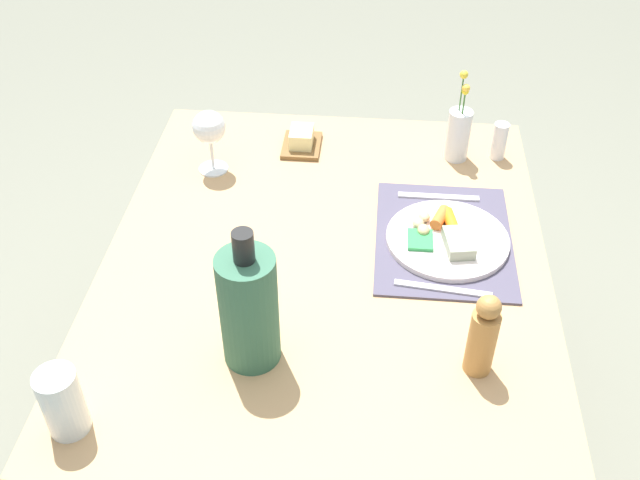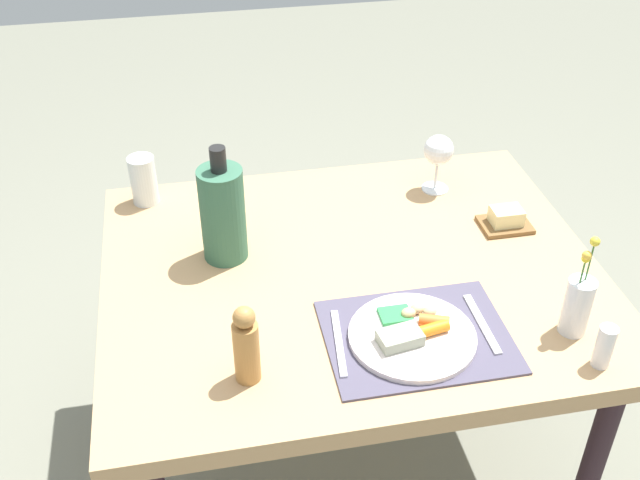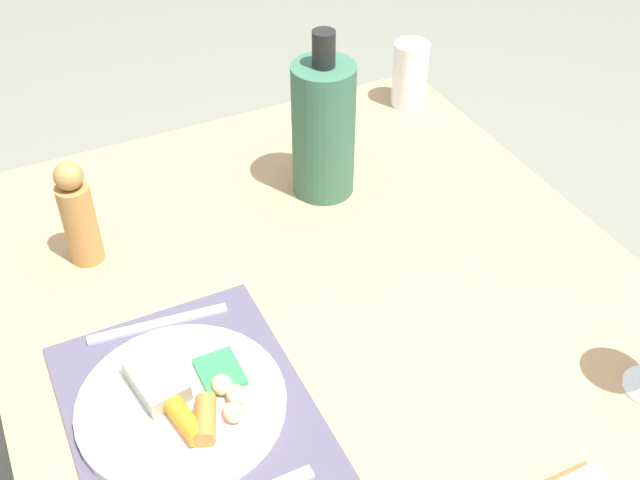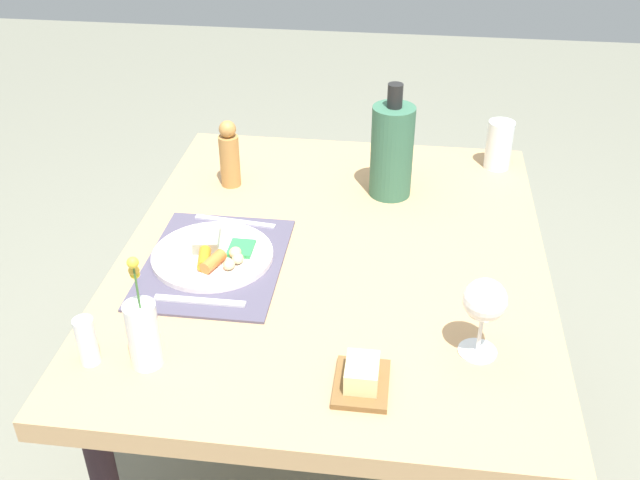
# 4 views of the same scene
# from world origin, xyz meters

# --- Properties ---
(dining_table) EXTENTS (1.20, 0.98, 0.71)m
(dining_table) POSITION_xyz_m (0.00, 0.00, 0.64)
(dining_table) COLOR tan
(dining_table) RESTS_ON ground_plane
(placemat) EXTENTS (0.40, 0.31, 0.01)m
(placemat) POSITION_xyz_m (0.08, -0.26, 0.71)
(placemat) COLOR #4B465A
(placemat) RESTS_ON dining_table
(dinner_plate) EXTENTS (0.28, 0.28, 0.04)m
(dinner_plate) POSITION_xyz_m (0.07, -0.27, 0.73)
(dinner_plate) COLOR white
(dinner_plate) RESTS_ON placemat
(fork) EXTENTS (0.04, 0.21, 0.00)m
(fork) POSITION_xyz_m (-0.09, -0.25, 0.72)
(fork) COLOR silver
(fork) RESTS_ON placemat
(pepper_mill) EXTENTS (0.05, 0.05, 0.19)m
(pepper_mill) POSITION_xyz_m (-0.29, -0.31, 0.80)
(pepper_mill) COLOR #B07C40
(pepper_mill) RESTS_ON dining_table
(water_tumbler) EXTENTS (0.07, 0.07, 0.14)m
(water_tumbler) POSITION_xyz_m (-0.49, 0.41, 0.77)
(water_tumbler) COLOR silver
(water_tumbler) RESTS_ON dining_table
(cooler_bottle) EXTENTS (0.11, 0.11, 0.30)m
(cooler_bottle) POSITION_xyz_m (-0.30, 0.12, 0.84)
(cooler_bottle) COLOR #34644A
(cooler_bottle) RESTS_ON dining_table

